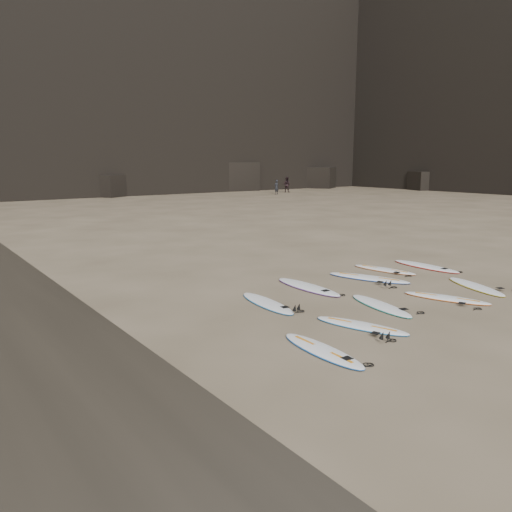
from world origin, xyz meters
The scene contains 14 objects.
ground centered at (0.00, 0.00, 0.00)m, with size 240.00×240.00×0.00m, color #897559.
headland centered at (23.84, 48.78, 21.02)m, with size 170.00×101.00×63.47m.
surfboard_0 centered at (-4.16, -1.01, 0.04)m, with size 0.57×2.39×0.09m, color white.
surfboard_1 centered at (-2.31, -0.42, 0.04)m, with size 0.56×2.34×0.08m, color white.
surfboard_2 centered at (-0.63, 0.40, 0.04)m, with size 0.58×2.40×0.09m, color white.
surfboard_3 centered at (1.48, -0.22, 0.04)m, with size 0.57×2.39×0.09m, color white.
surfboard_4 centered at (3.40, 0.01, 0.04)m, with size 0.59×2.48×0.09m, color white.
surfboard_5 centered at (-2.97, 2.42, 0.04)m, with size 0.59×2.46×0.09m, color white.
surfboard_6 centered at (-0.87, 3.07, 0.05)m, with size 0.66×2.76×0.10m, color white.
surfboard_7 centered at (1.58, 2.76, 0.05)m, with size 0.67×2.79×0.10m, color white.
surfboard_8 centered at (3.03, 3.30, 0.04)m, with size 0.58×2.40×0.09m, color white.
surfboard_9 centered at (4.71, 2.76, 0.05)m, with size 0.66×2.77×0.10m, color white.
person_a centered at (24.92, 36.97, 0.82)m, with size 0.60×0.39×1.65m, color black.
person_b centered at (28.13, 39.00, 0.93)m, with size 0.90×0.70×1.86m, color black.
Camera 1 is at (-11.07, -8.09, 3.93)m, focal length 35.00 mm.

